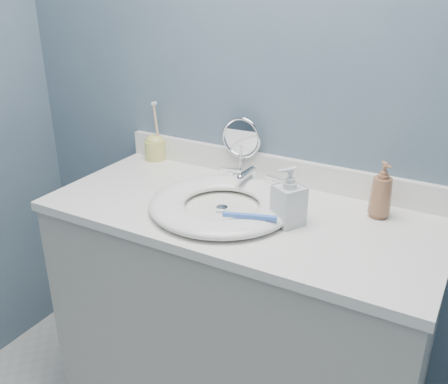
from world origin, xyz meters
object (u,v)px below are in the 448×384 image
Objects in this scene: makeup_mirror at (241,145)px; soap_bottle_clear at (289,196)px; soap_bottle_amber at (382,190)px; toothbrush_holder at (155,146)px.

makeup_mirror is 0.39m from soap_bottle_clear.
soap_bottle_clear is at bearing 179.24° from soap_bottle_amber.
toothbrush_holder is (-0.88, 0.08, -0.03)m from soap_bottle_amber.
makeup_mirror is 1.27× the size of soap_bottle_amber.
soap_bottle_amber is 0.98× the size of soap_bottle_clear.
makeup_mirror is 0.38m from toothbrush_holder.
makeup_mirror is 1.25× the size of soap_bottle_clear.
soap_bottle_amber is at bearing -4.87° from toothbrush_holder.
toothbrush_holder reaches higher than soap_bottle_clear.
soap_bottle_clear reaches higher than soap_bottle_amber.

